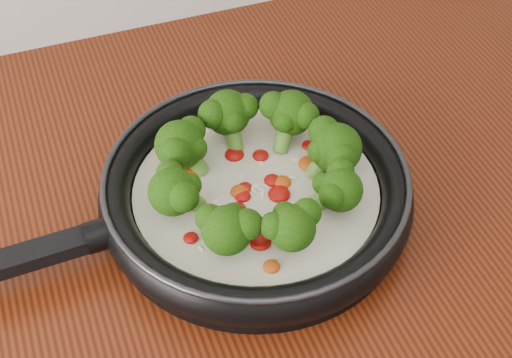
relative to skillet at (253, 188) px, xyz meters
name	(u,v)px	position (x,y,z in m)	size (l,w,h in m)	color
skillet	(253,188)	(0.00, 0.00, 0.00)	(0.54, 0.35, 0.10)	black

